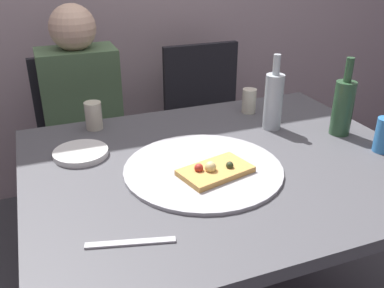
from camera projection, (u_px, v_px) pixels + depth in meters
dining_table at (223, 181)px, 1.45m from camera, size 1.30×1.04×0.75m
pizza_tray at (203, 169)px, 1.36m from camera, size 0.51×0.51×0.01m
pizza_slice_last at (215, 170)px, 1.31m from camera, size 0.25×0.18×0.05m
beer_bottle at (273, 100)px, 1.62m from camera, size 0.07×0.07×0.29m
water_bottle at (343, 106)px, 1.57m from camera, size 0.08×0.08×0.29m
tumbler_near at (94, 116)px, 1.64m from camera, size 0.07×0.07×0.11m
tumbler_far at (249, 101)px, 1.80m from camera, size 0.06×0.06×0.10m
plate_stack at (81, 153)px, 1.45m from camera, size 0.19×0.19×0.02m
table_knife at (131, 243)px, 1.03m from camera, size 0.22×0.07×0.01m
chair_left at (84, 135)px, 2.18m from camera, size 0.44×0.44×0.90m
chair_right at (208, 117)px, 2.40m from camera, size 0.44×0.44×0.90m
guest_in_sweater at (86, 122)px, 1.99m from camera, size 0.36×0.56×1.17m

